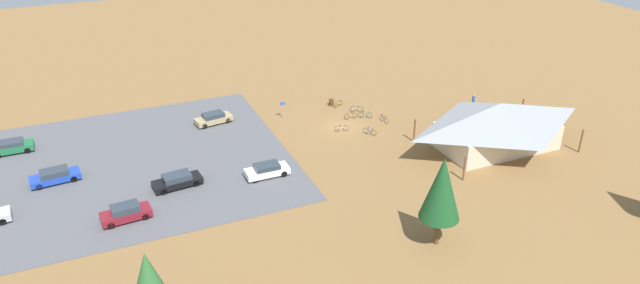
{
  "coord_description": "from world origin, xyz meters",
  "views": [
    {
      "loc": [
        26.5,
        55.62,
        29.02
      ],
      "look_at": [
        4.72,
        4.79,
        1.2
      ],
      "focal_mm": 32.34,
      "sensor_mm": 36.0,
      "label": 1
    }
  ],
  "objects_px": {
    "bicycle_silver_yard_center": "(342,128)",
    "bicycle_orange_by_bin": "(350,116)",
    "bike_pavilion": "(498,122)",
    "bicycle_teal_back_row": "(365,115)",
    "car_blue_by_curb": "(55,176)",
    "car_maroon_end_stall": "(126,213)",
    "lot_sign": "(283,107)",
    "bicycle_yellow_lone_east": "(338,104)",
    "bicycle_blue_lone_west": "(370,132)",
    "bicycle_purple_front_row": "(384,119)",
    "pine_center": "(442,188)",
    "visitor_by_pavilion": "(473,101)",
    "car_white_back_corner": "(267,170)",
    "pine_mideast": "(149,283)",
    "car_tan_mid_lot": "(213,118)",
    "car_black_inner_stall": "(177,180)",
    "trash_bin": "(331,102)",
    "car_green_aisle_side": "(12,147)",
    "bicycle_white_trailside": "(356,109)"
  },
  "relations": [
    {
      "from": "trash_bin",
      "to": "car_green_aisle_side",
      "type": "distance_m",
      "value": 37.0
    },
    {
      "from": "bicycle_blue_lone_west",
      "to": "car_tan_mid_lot",
      "type": "distance_m",
      "value": 18.64
    },
    {
      "from": "bicycle_purple_front_row",
      "to": "pine_mideast",
      "type": "bearing_deg",
      "value": 39.24
    },
    {
      "from": "bicycle_purple_front_row",
      "to": "car_white_back_corner",
      "type": "distance_m",
      "value": 18.39
    },
    {
      "from": "bicycle_purple_front_row",
      "to": "car_maroon_end_stall",
      "type": "xyz_separation_m",
      "value": [
        30.9,
        9.29,
        0.38
      ]
    },
    {
      "from": "bike_pavilion",
      "to": "car_tan_mid_lot",
      "type": "relative_size",
      "value": 3.39
    },
    {
      "from": "bicycle_white_trailside",
      "to": "car_blue_by_curb",
      "type": "height_order",
      "value": "car_blue_by_curb"
    },
    {
      "from": "bike_pavilion",
      "to": "lot_sign",
      "type": "bearing_deg",
      "value": -41.14
    },
    {
      "from": "lot_sign",
      "to": "bicycle_yellow_lone_east",
      "type": "distance_m",
      "value": 7.84
    },
    {
      "from": "pine_center",
      "to": "car_green_aisle_side",
      "type": "xyz_separation_m",
      "value": [
        33.01,
        -31.68,
        -4.55
      ]
    },
    {
      "from": "bicycle_silver_yard_center",
      "to": "car_green_aisle_side",
      "type": "distance_m",
      "value": 36.13
    },
    {
      "from": "bike_pavilion",
      "to": "bicycle_blue_lone_west",
      "type": "height_order",
      "value": "bike_pavilion"
    },
    {
      "from": "bike_pavilion",
      "to": "pine_mideast",
      "type": "height_order",
      "value": "pine_mideast"
    },
    {
      "from": "pine_mideast",
      "to": "bicycle_silver_yard_center",
      "type": "bearing_deg",
      "value": -135.2
    },
    {
      "from": "bicycle_purple_front_row",
      "to": "bicycle_orange_by_bin",
      "type": "bearing_deg",
      "value": -36.5
    },
    {
      "from": "bike_pavilion",
      "to": "bicycle_teal_back_row",
      "type": "bearing_deg",
      "value": -52.58
    },
    {
      "from": "bicycle_silver_yard_center",
      "to": "lot_sign",
      "type": "bearing_deg",
      "value": -50.99
    },
    {
      "from": "trash_bin",
      "to": "bicycle_orange_by_bin",
      "type": "distance_m",
      "value": 4.69
    },
    {
      "from": "bicycle_orange_by_bin",
      "to": "car_blue_by_curb",
      "type": "xyz_separation_m",
      "value": [
        33.25,
        2.22,
        0.35
      ]
    },
    {
      "from": "trash_bin",
      "to": "car_green_aisle_side",
      "type": "bearing_deg",
      "value": -2.65
    },
    {
      "from": "bicycle_silver_yard_center",
      "to": "bicycle_teal_back_row",
      "type": "relative_size",
      "value": 1.06
    },
    {
      "from": "bicycle_white_trailside",
      "to": "bicycle_orange_by_bin",
      "type": "height_order",
      "value": "bicycle_white_trailside"
    },
    {
      "from": "bike_pavilion",
      "to": "car_maroon_end_stall",
      "type": "distance_m",
      "value": 39.07
    },
    {
      "from": "bicycle_yellow_lone_east",
      "to": "bike_pavilion",
      "type": "bearing_deg",
      "value": 123.05
    },
    {
      "from": "lot_sign",
      "to": "car_black_inner_stall",
      "type": "bearing_deg",
      "value": 37.16
    },
    {
      "from": "pine_mideast",
      "to": "bicycle_purple_front_row",
      "type": "bearing_deg",
      "value": -140.76
    },
    {
      "from": "bicycle_blue_lone_west",
      "to": "bicycle_purple_front_row",
      "type": "xyz_separation_m",
      "value": [
        -3.19,
        -2.39,
        0.01
      ]
    },
    {
      "from": "bicycle_orange_by_bin",
      "to": "car_maroon_end_stall",
      "type": "bearing_deg",
      "value": 23.01
    },
    {
      "from": "bicycle_silver_yard_center",
      "to": "bicycle_orange_by_bin",
      "type": "distance_m",
      "value": 3.66
    },
    {
      "from": "lot_sign",
      "to": "visitor_by_pavilion",
      "type": "distance_m",
      "value": 24.14
    },
    {
      "from": "pine_center",
      "to": "bicycle_yellow_lone_east",
      "type": "xyz_separation_m",
      "value": [
        -4.67,
        -29.38,
        -4.94
      ]
    },
    {
      "from": "pine_mideast",
      "to": "car_white_back_corner",
      "type": "height_order",
      "value": "pine_mideast"
    },
    {
      "from": "car_green_aisle_side",
      "to": "car_maroon_end_stall",
      "type": "distance_m",
      "value": 20.58
    },
    {
      "from": "car_green_aisle_side",
      "to": "car_blue_by_curb",
      "type": "bearing_deg",
      "value": 115.75
    },
    {
      "from": "bike_pavilion",
      "to": "bicycle_silver_yard_center",
      "type": "distance_m",
      "value": 17.41
    },
    {
      "from": "car_black_inner_stall",
      "to": "car_green_aisle_side",
      "type": "bearing_deg",
      "value": -43.43
    },
    {
      "from": "lot_sign",
      "to": "pine_mideast",
      "type": "bearing_deg",
      "value": 57.29
    },
    {
      "from": "bicycle_purple_front_row",
      "to": "car_black_inner_stall",
      "type": "xyz_separation_m",
      "value": [
        25.68,
        5.39,
        0.33
      ]
    },
    {
      "from": "bicycle_purple_front_row",
      "to": "visitor_by_pavilion",
      "type": "relative_size",
      "value": 0.94
    },
    {
      "from": "bicycle_white_trailside",
      "to": "car_green_aisle_side",
      "type": "distance_m",
      "value": 39.3
    },
    {
      "from": "bicycle_teal_back_row",
      "to": "bicycle_white_trailside",
      "type": "relative_size",
      "value": 1.0
    },
    {
      "from": "car_blue_by_curb",
      "to": "pine_mideast",
      "type": "bearing_deg",
      "value": 103.17
    },
    {
      "from": "car_black_inner_stall",
      "to": "car_maroon_end_stall",
      "type": "xyz_separation_m",
      "value": [
        5.22,
        3.9,
        0.05
      ]
    },
    {
      "from": "trash_bin",
      "to": "pine_mideast",
      "type": "relative_size",
      "value": 0.12
    },
    {
      "from": "bicycle_orange_by_bin",
      "to": "visitor_by_pavilion",
      "type": "height_order",
      "value": "visitor_by_pavilion"
    },
    {
      "from": "car_tan_mid_lot",
      "to": "bicycle_silver_yard_center",
      "type": "bearing_deg",
      "value": 149.26
    },
    {
      "from": "bike_pavilion",
      "to": "car_white_back_corner",
      "type": "xyz_separation_m",
      "value": [
        25.15,
        -3.69,
        -2.28
      ]
    },
    {
      "from": "bicycle_teal_back_row",
      "to": "car_blue_by_curb",
      "type": "xyz_separation_m",
      "value": [
        35.03,
        1.79,
        0.34
      ]
    },
    {
      "from": "bike_pavilion",
      "to": "bicycle_purple_front_row",
      "type": "relative_size",
      "value": 9.02
    },
    {
      "from": "car_tan_mid_lot",
      "to": "bicycle_yellow_lone_east",
      "type": "bearing_deg",
      "value": 176.22
    }
  ]
}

